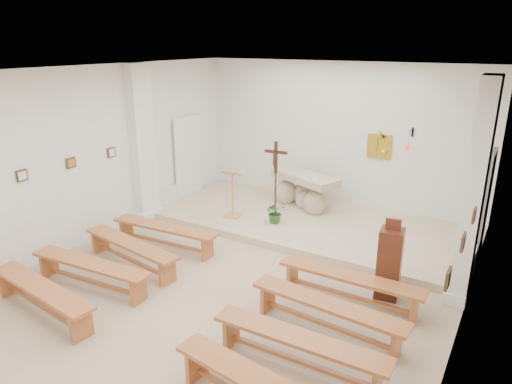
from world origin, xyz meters
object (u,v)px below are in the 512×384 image
Objects in this scene: donation_pedestal at (389,263)px; bench_left_third at (90,269)px; bench_right_front at (350,282)px; crucifix_stand at (276,174)px; bench_left_second at (131,248)px; bench_right_third at (299,345)px; altar at (304,193)px; bench_left_front at (165,231)px; bench_right_second at (327,310)px; bench_left_fourth at (41,293)px; lectern at (232,193)px.

donation_pedestal is 0.58× the size of bench_left_third.
crucifix_stand is at bearing 137.93° from bench_right_front.
bench_right_third is at bearing -5.29° from bench_left_second.
bench_left_second is (-1.46, -4.16, -0.13)m from altar.
bench_right_second is at bearing -17.52° from bench_left_front.
bench_right_third is 0.99× the size of bench_left_fourth.
bench_left_second is at bearing -94.25° from bench_left_front.
bench_right_third is at bearing -29.50° from bench_left_front.
bench_left_second is at bearing -176.41° from bench_right_second.
crucifix_stand reaches higher than bench_right_third.
lectern is 3.66m from bench_left_third.
bench_left_front is 3.81m from bench_right_front.
crucifix_stand is at bearing 77.54° from bench_left_second.
crucifix_stand is 0.74× the size of bench_left_fourth.
bench_right_second is at bearing -51.17° from lectern.
altar is 5.26m from bench_left_third.
crucifix_stand reaches higher than bench_right_second.
lectern is 5.00m from bench_right_third.
crucifix_stand is at bearing 58.41° from bench_left_front.
bench_left_third is at bearing 178.41° from bench_right_third.
altar reaches higher than bench_left_third.
bench_left_front and bench_right_second have the same top height.
donation_pedestal is 0.58× the size of bench_left_second.
lectern reaches higher than bench_right_front.
altar is at bearing 113.40° from bench_right_third.
bench_right_third is at bearing -86.41° from bench_right_second.
bench_left_front is at bearing 95.68° from bench_left_fourth.
donation_pedestal is 4.50m from bench_left_second.
bench_right_front is 3.92m from bench_left_second.
bench_right_second is at bearing 30.93° from bench_left_fourth.
bench_left_third is at bearing 95.68° from bench_left_fourth.
lectern is 0.48× the size of bench_left_second.
bench_left_second and bench_right_second have the same top height.
bench_right_front is 4.22m from bench_left_third.
bench_right_second and bench_left_third have the same top height.
donation_pedestal reaches higher than altar.
crucifix_stand is 4.22m from bench_right_second.
bench_right_second is (3.43, -2.72, -0.34)m from lectern.
altar reaches higher than bench_left_second.
bench_left_fourth is (-0.00, -2.70, 0.00)m from bench_left_front.
bench_right_third is (2.61, -4.12, -0.78)m from crucifix_stand.
bench_left_third is at bearing -84.62° from altar.
crucifix_stand is 0.74× the size of bench_right_second.
lectern is 4.55m from bench_left_fourth.
bench_left_fourth is (-3.81, -0.90, 0.00)m from bench_right_third.
bench_left_front is at bearing 179.57° from bench_right_front.
bench_right_front and bench_left_third have the same top height.
bench_right_third is (3.43, -3.62, -0.34)m from lectern.
bench_left_third is at bearing -112.35° from crucifix_stand.
bench_right_third and bench_left_fourth have the same top height.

